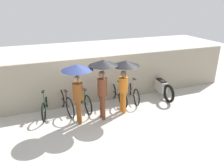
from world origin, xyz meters
The scene contains 12 objects.
ground_plane centered at (0.00, 0.00, 0.00)m, with size 30.00×30.00×0.00m, color #B7B2A8.
back_wall centered at (0.00, 1.78, 0.91)m, with size 12.67×0.12×1.82m.
parked_bicycle_0 centered at (-1.69, 1.46, 0.35)m, with size 0.53×1.66×1.01m.
parked_bicycle_1 centered at (-1.02, 1.36, 0.40)m, with size 0.48×1.72×1.10m.
parked_bicycle_2 centered at (-0.34, 1.38, 0.38)m, with size 0.44×1.71×1.02m.
parked_bicycle_3 centered at (0.34, 1.45, 0.36)m, with size 0.54×1.74×0.97m.
parked_bicycle_4 centered at (1.02, 1.37, 0.37)m, with size 0.44×1.69×1.11m.
parked_bicycle_5 centered at (1.70, 1.42, 0.36)m, with size 0.44×1.66×1.01m.
pedestrian_leading centered at (-0.72, 0.34, 1.60)m, with size 0.97×0.97×2.06m.
pedestrian_center centered at (0.10, 0.34, 1.62)m, with size 0.91×0.91×2.12m.
pedestrian_trailing centered at (0.92, 0.49, 1.53)m, with size 0.94×0.94×1.97m.
motorcycle centered at (2.97, 1.34, 0.41)m, with size 0.58×2.03×0.94m.
Camera 1 is at (-1.96, -5.87, 3.85)m, focal length 35.00 mm.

